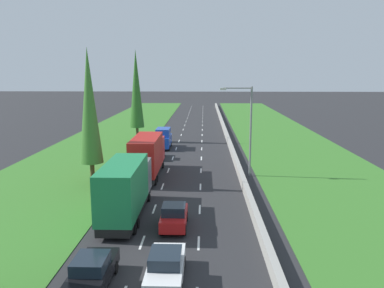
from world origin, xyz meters
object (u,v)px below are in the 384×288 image
Objects in this scene: street_light_mast at (247,125)px; blue_van_left_lane at (163,138)px; poplar_tree_second at (89,107)px; green_box_truck_left_lane at (126,188)px; black_sedan_left_lane at (92,272)px; white_sedan_centre_lane at (166,267)px; teal_hatchback_left_lane at (156,152)px; red_hatchback_centre_lane at (174,216)px; poplar_tree_third at (136,89)px; red_box_truck_left_lane at (148,155)px.

blue_van_left_lane is at bearing 124.68° from street_light_mast.
green_box_truck_left_lane is at bearing -59.08° from poplar_tree_second.
white_sedan_centre_lane is at bearing 10.50° from black_sedan_left_lane.
street_light_mast reaches higher than blue_van_left_lane.
teal_hatchback_left_lane is at bearing 141.97° from street_light_mast.
poplar_tree_second reaches higher than blue_van_left_lane.
blue_van_left_lane is 28.15m from red_hatchback_centre_lane.
red_hatchback_centre_lane is at bearing -28.56° from green_box_truck_left_lane.
poplar_tree_third reaches higher than black_sedan_left_lane.
teal_hatchback_left_lane is 14.27m from poplar_tree_third.
poplar_tree_third is 1.52× the size of street_light_mast.
teal_hatchback_left_lane is at bearing 90.70° from black_sedan_left_lane.
black_sedan_left_lane is 0.92× the size of blue_van_left_lane.
green_box_truck_left_lane is at bearing 151.44° from red_hatchback_centre_lane.
poplar_tree_third is at bearing 89.47° from poplar_tree_second.
white_sedan_centre_lane is at bearing -63.22° from poplar_tree_second.
poplar_tree_second is (-8.41, 16.66, 6.53)m from white_sedan_centre_lane.
black_sedan_left_lane is 0.48× the size of green_box_truck_left_lane.
white_sedan_centre_lane is at bearing -83.95° from blue_van_left_lane.
blue_van_left_lane is at bearing 88.05° from teal_hatchback_left_lane.
red_box_truck_left_lane is 20.39m from white_sedan_centre_lane.
green_box_truck_left_lane is 2.41× the size of teal_hatchback_left_lane.
red_box_truck_left_lane is 0.69× the size of poplar_tree_third.
poplar_tree_second is at bearing -110.97° from teal_hatchback_left_lane.
white_sedan_centre_lane is at bearing -78.44° from poplar_tree_third.
poplar_tree_second is 1.40× the size of street_light_mast.
black_sedan_left_lane is 1.15× the size of teal_hatchback_left_lane.
green_box_truck_left_lane is 11.17m from red_box_truck_left_lane.
black_sedan_left_lane is 9.59m from green_box_truck_left_lane.
red_box_truck_left_lane is 2.41× the size of red_hatchback_centre_lane.
red_box_truck_left_lane is 2.09× the size of white_sedan_centre_lane.
red_hatchback_centre_lane is (3.80, -21.54, 0.00)m from teal_hatchback_left_lane.
black_sedan_left_lane is 0.48× the size of red_box_truck_left_lane.
red_hatchback_centre_lane is at bearing 65.40° from black_sedan_left_lane.
teal_hatchback_left_lane is 13.53m from street_light_mast.
blue_van_left_lane reaches higher than teal_hatchback_left_lane.
black_sedan_left_lane is 41.58m from poplar_tree_third.
green_box_truck_left_lane reaches higher than black_sedan_left_lane.
green_box_truck_left_lane is 1.04× the size of street_light_mast.
black_sedan_left_lane and white_sedan_centre_lane have the same top height.
green_box_truck_left_lane is 1.00× the size of red_box_truck_left_lane.
black_sedan_left_lane is at bearing -89.50° from red_box_truck_left_lane.
poplar_tree_second is at bearing 120.92° from green_box_truck_left_lane.
poplar_tree_third is (-4.46, 20.05, 5.71)m from red_box_truck_left_lane.
street_light_mast is at bearing 65.30° from red_hatchback_centre_lane.
blue_van_left_lane is 1.26× the size of red_hatchback_centre_lane.
blue_van_left_lane is 0.39× the size of poplar_tree_second.
teal_hatchback_left_lane is (-0.35, 29.07, 0.02)m from black_sedan_left_lane.
poplar_tree_third is at bearing 102.55° from red_box_truck_left_lane.
street_light_mast reaches higher than teal_hatchback_left_lane.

